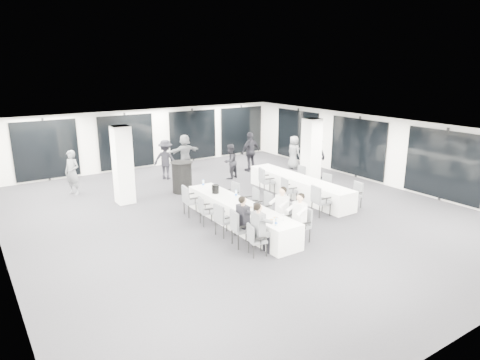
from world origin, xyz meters
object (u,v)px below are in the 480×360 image
(standing_guest_c, at_px, (166,157))
(standing_guest_f, at_px, (185,150))
(chair_main_left_second, at_px, (239,226))
(standing_guest_h, at_px, (317,156))
(chair_main_right_fourth, at_px, (252,201))
(ice_bucket_near, at_px, (257,208))
(standing_guest_g, at_px, (72,170))
(standing_guest_e, at_px, (294,150))
(standing_guest_d, at_px, (251,149))
(chair_main_left_near, at_px, (255,238))
(chair_main_left_mid, at_px, (223,218))
(chair_main_right_second, at_px, (284,215))
(chair_main_right_mid, at_px, (265,206))
(cocktail_table, at_px, (182,177))
(chair_side_right_far, at_px, (299,175))
(banquet_table_side, at_px, (299,187))
(chair_main_right_far, at_px, (233,193))
(chair_side_right_mid, at_px, (325,184))
(banquet_table_main, at_px, (239,215))
(chair_side_left_mid, at_px, (288,189))
(chair_side_left_near, at_px, (319,199))
(chair_main_left_fourth, at_px, (205,209))
(chair_side_right_near, at_px, (355,193))
(chair_side_left_far, at_px, (265,179))
(chair_main_right_near, at_px, (302,222))
(ice_bucket_far, at_px, (215,189))
(standing_guest_b, at_px, (230,159))

(standing_guest_c, relative_size, standing_guest_f, 1.01)
(chair_main_left_second, height_order, standing_guest_h, standing_guest_h)
(chair_main_right_fourth, distance_m, ice_bucket_near, 1.75)
(standing_guest_g, xyz_separation_m, standing_guest_h, (9.62, -3.31, -0.01))
(standing_guest_e, distance_m, standing_guest_g, 9.91)
(standing_guest_d, xyz_separation_m, standing_guest_f, (-2.49, 1.82, -0.08))
(chair_main_left_near, distance_m, chair_main_left_mid, 1.58)
(chair_main_right_second, height_order, chair_main_right_mid, chair_main_right_mid)
(cocktail_table, xyz_separation_m, standing_guest_g, (-3.61, 2.10, 0.36))
(standing_guest_h, bearing_deg, chair_side_right_far, 107.91)
(banquet_table_side, xyz_separation_m, chair_main_right_far, (-2.73, 0.37, 0.13))
(chair_side_right_mid, bearing_deg, banquet_table_main, 93.39)
(chair_main_right_second, bearing_deg, chair_side_right_mid, -64.48)
(standing_guest_d, bearing_deg, banquet_table_side, 70.67)
(chair_side_left_mid, distance_m, chair_side_right_far, 2.08)
(standing_guest_c, height_order, standing_guest_d, standing_guest_d)
(banquet_table_side, relative_size, chair_side_left_near, 4.90)
(chair_main_left_near, bearing_deg, standing_guest_d, 158.72)
(chair_main_left_second, xyz_separation_m, chair_main_right_second, (1.67, 0.09, -0.05))
(chair_side_left_near, height_order, standing_guest_c, standing_guest_c)
(standing_guest_c, bearing_deg, chair_main_left_fourth, 122.87)
(chair_side_left_near, distance_m, chair_side_right_far, 3.33)
(chair_side_right_near, bearing_deg, chair_side_left_far, 34.37)
(chair_main_left_mid, bearing_deg, standing_guest_h, 111.86)
(chair_main_left_second, xyz_separation_m, ice_bucket_near, (0.79, 0.26, 0.30))
(chair_side_left_far, height_order, standing_guest_f, standing_guest_f)
(chair_main_right_near, bearing_deg, standing_guest_d, -23.04)
(banquet_table_main, relative_size, chair_side_left_far, 4.92)
(standing_guest_g, height_order, standing_guest_h, standing_guest_g)
(chair_main_right_fourth, bearing_deg, chair_main_left_fourth, 94.92)
(chair_main_left_near, xyz_separation_m, ice_bucket_near, (0.78, 0.97, 0.39))
(chair_main_left_fourth, bearing_deg, chair_main_right_second, 54.27)
(standing_guest_d, bearing_deg, chair_side_right_far, 81.68)
(chair_side_left_mid, relative_size, chair_side_left_far, 0.91)
(chair_main_right_fourth, relative_size, chair_side_left_near, 0.93)
(standing_guest_f, bearing_deg, ice_bucket_near, 75.43)
(chair_main_left_mid, height_order, standing_guest_c, standing_guest_c)
(banquet_table_main, xyz_separation_m, chair_side_left_near, (2.72, -0.69, 0.21))
(chair_main_left_fourth, height_order, standing_guest_g, standing_guest_g)
(chair_main_left_mid, relative_size, chair_main_right_far, 1.10)
(chair_main_left_fourth, height_order, chair_side_left_far, chair_side_left_far)
(chair_side_left_mid, relative_size, chair_side_right_mid, 1.06)
(chair_main_left_near, bearing_deg, ice_bucket_far, -179.70)
(standing_guest_b, bearing_deg, chair_main_left_mid, 34.83)
(chair_side_right_near, distance_m, standing_guest_e, 5.90)
(chair_side_right_near, relative_size, standing_guest_d, 0.43)
(chair_main_left_near, relative_size, standing_guest_d, 0.41)
(standing_guest_b, relative_size, standing_guest_g, 0.89)
(chair_main_right_mid, xyz_separation_m, chair_side_left_near, (1.88, -0.49, 0.03))
(chair_side_right_far, bearing_deg, standing_guest_c, 41.14)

